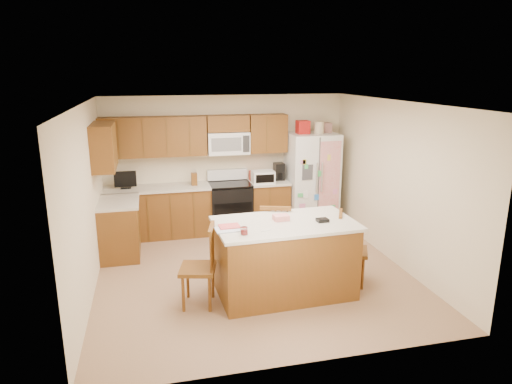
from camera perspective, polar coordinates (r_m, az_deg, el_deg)
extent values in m
plane|color=#8D6749|center=(6.92, -0.33, -10.06)|extent=(4.50, 4.50, 0.00)
cube|color=beige|center=(8.65, -3.70, 3.72)|extent=(4.50, 0.10, 2.50)
cube|color=beige|center=(4.44, 6.21, -7.29)|extent=(4.50, 0.10, 2.50)
cube|color=beige|center=(6.40, -20.40, -1.20)|extent=(0.10, 4.50, 2.50)
cube|color=beige|center=(7.32, 17.09, 1.03)|extent=(0.10, 4.50, 2.50)
cube|color=white|center=(6.29, -0.37, 11.06)|extent=(4.50, 4.50, 0.04)
cube|color=brown|center=(8.44, -12.10, -2.54)|extent=(1.87, 0.60, 0.88)
cube|color=brown|center=(8.71, 1.53, -1.66)|extent=(0.72, 0.60, 0.88)
cube|color=brown|center=(7.72, -16.66, -4.49)|extent=(0.60, 0.95, 0.88)
cube|color=silver|center=(8.31, -12.27, 0.47)|extent=(1.87, 0.64, 0.04)
cube|color=silver|center=(8.58, 1.57, 1.26)|extent=(0.72, 0.64, 0.04)
cube|color=silver|center=(7.59, -16.84, -1.21)|extent=(0.64, 0.95, 0.04)
cube|color=brown|center=(8.28, -12.70, 6.75)|extent=(1.85, 0.33, 0.70)
cube|color=brown|center=(8.55, 1.43, 7.36)|extent=(0.70, 0.33, 0.70)
cube|color=brown|center=(8.37, -3.59, 8.59)|extent=(0.76, 0.33, 0.29)
cube|color=brown|center=(7.41, -18.48, 5.43)|extent=(0.33, 0.95, 0.70)
cube|color=#5B3A14|center=(8.13, -16.76, 6.34)|extent=(0.02, 0.01, 0.66)
cube|color=#5B3A14|center=(8.16, -16.15, -3.40)|extent=(0.02, 0.01, 0.84)
cube|color=#5B3A14|center=(8.11, -13.92, 6.52)|extent=(0.02, 0.01, 0.66)
cube|color=#5B3A14|center=(8.15, -13.34, -3.24)|extent=(0.02, 0.01, 0.84)
cube|color=#5B3A14|center=(8.12, -11.09, 6.68)|extent=(0.02, 0.01, 0.66)
cube|color=#5B3A14|center=(8.15, -10.53, -3.08)|extent=(0.02, 0.01, 0.84)
cube|color=#5B3A14|center=(8.14, -8.26, 6.83)|extent=(0.01, 0.01, 0.66)
cube|color=#5B3A14|center=(8.18, -7.73, -2.90)|extent=(0.01, 0.01, 0.84)
cube|color=#5B3A14|center=(8.38, 1.39, 7.20)|extent=(0.01, 0.01, 0.66)
cube|color=#5B3A14|center=(8.42, 1.80, -2.26)|extent=(0.01, 0.01, 0.84)
cube|color=white|center=(8.39, -3.52, 6.16)|extent=(0.76, 0.38, 0.40)
cube|color=slate|center=(8.19, -3.70, 5.94)|extent=(0.54, 0.01, 0.24)
cube|color=#262626|center=(8.26, -1.23, 6.04)|extent=(0.12, 0.01, 0.30)
cube|color=brown|center=(8.32, -7.74, 1.62)|extent=(0.10, 0.14, 0.22)
cube|color=black|center=(8.34, -15.95, 0.50)|extent=(0.18, 0.12, 0.02)
cube|color=black|center=(8.30, -16.03, 1.57)|extent=(0.38, 0.03, 0.28)
cube|color=red|center=(8.60, 0.39, 2.06)|extent=(0.35, 0.22, 0.18)
cube|color=white|center=(8.38, 0.90, 1.89)|extent=(0.40, 0.28, 0.23)
cube|color=black|center=(8.25, 1.13, 1.68)|extent=(0.34, 0.01, 0.15)
cube|color=black|center=(8.65, 2.89, 2.59)|extent=(0.18, 0.22, 0.32)
cylinder|color=black|center=(8.60, 3.01, 2.04)|extent=(0.12, 0.12, 0.12)
cube|color=black|center=(8.54, -3.24, -2.02)|extent=(0.76, 0.64, 0.88)
cube|color=black|center=(8.24, -2.84, -2.80)|extent=(0.68, 0.01, 0.42)
cube|color=black|center=(8.41, -3.29, 1.01)|extent=(0.76, 0.64, 0.03)
cube|color=white|center=(8.63, -3.61, 2.21)|extent=(0.76, 0.10, 0.20)
cube|color=white|center=(8.76, 6.94, 1.45)|extent=(0.90, 0.75, 1.80)
cube|color=#4C4C4C|center=(8.42, 7.82, 0.86)|extent=(0.02, 0.01, 1.75)
cube|color=silver|center=(8.34, 7.59, 1.80)|extent=(0.02, 0.03, 0.55)
cube|color=silver|center=(8.38, 8.23, 1.84)|extent=(0.02, 0.03, 0.55)
cube|color=#3F3F44|center=(8.29, 6.46, 2.46)|extent=(0.20, 0.01, 0.28)
cube|color=#D84C59|center=(8.45, 9.13, 1.92)|extent=(0.42, 0.01, 1.30)
cube|color=#A61512|center=(8.52, 5.87, 8.07)|extent=(0.22, 0.22, 0.24)
cylinder|color=beige|center=(8.58, 7.90, 7.99)|extent=(0.18, 0.18, 0.22)
cube|color=#9B6964|center=(8.76, 8.69, 7.97)|extent=(0.18, 0.20, 0.18)
cube|color=brown|center=(6.17, 3.59, -8.40)|extent=(1.80, 1.06, 0.97)
cube|color=silver|center=(5.99, 3.67, -3.97)|extent=(1.88, 1.15, 0.04)
cylinder|color=#A61512|center=(5.53, -1.49, -5.02)|extent=(0.08, 0.08, 0.06)
cylinder|color=white|center=(5.52, -1.49, -4.87)|extent=(0.09, 0.09, 0.09)
cube|color=#D26F70|center=(6.05, 3.14, -3.20)|extent=(0.21, 0.16, 0.07)
cube|color=black|center=(6.05, 8.31, -3.50)|extent=(0.16, 0.13, 0.04)
cube|color=white|center=(5.69, -3.60, -4.70)|extent=(0.31, 0.25, 0.02)
cube|color=#D84C4C|center=(5.77, -3.35, -4.28)|extent=(0.27, 0.21, 0.01)
cylinder|color=white|center=(5.65, 1.27, -4.85)|extent=(0.14, 0.06, 0.01)
cube|color=brown|center=(5.90, -7.30, -9.51)|extent=(0.53, 0.55, 0.05)
cylinder|color=brown|center=(6.20, -8.53, -10.92)|extent=(0.04, 0.04, 0.47)
cylinder|color=brown|center=(5.87, -9.08, -12.49)|extent=(0.04, 0.04, 0.47)
cylinder|color=brown|center=(6.16, -5.45, -11.00)|extent=(0.04, 0.04, 0.47)
cylinder|color=brown|center=(5.83, -5.81, -12.59)|extent=(0.04, 0.04, 0.47)
cylinder|color=brown|center=(5.92, -5.38, -6.37)|extent=(0.02, 0.02, 0.53)
cylinder|color=brown|center=(5.85, -5.46, -6.67)|extent=(0.02, 0.02, 0.53)
cylinder|color=brown|center=(5.77, -5.54, -6.97)|extent=(0.02, 0.02, 0.53)
cylinder|color=brown|center=(5.69, -5.63, -7.27)|extent=(0.02, 0.02, 0.53)
cylinder|color=brown|center=(5.62, -5.71, -7.59)|extent=(0.02, 0.02, 0.53)
cube|color=brown|center=(5.68, -5.61, -4.50)|extent=(0.15, 0.44, 0.05)
cube|color=brown|center=(6.78, 2.47, -6.06)|extent=(0.58, 0.56, 0.05)
cylinder|color=brown|center=(7.03, 4.03, -7.58)|extent=(0.04, 0.04, 0.48)
cylinder|color=brown|center=(7.04, 0.95, -7.51)|extent=(0.04, 0.04, 0.48)
cylinder|color=brown|center=(6.72, 4.02, -8.65)|extent=(0.04, 0.04, 0.48)
cylinder|color=brown|center=(6.73, 0.78, -8.58)|extent=(0.04, 0.04, 0.48)
cylinder|color=brown|center=(6.50, 3.91, -4.31)|extent=(0.02, 0.02, 0.53)
cylinder|color=brown|center=(6.50, 3.17, -4.30)|extent=(0.02, 0.02, 0.53)
cylinder|color=brown|center=(6.51, 2.44, -4.28)|extent=(0.02, 0.02, 0.53)
cylinder|color=brown|center=(6.51, 1.71, -4.27)|extent=(0.02, 0.02, 0.53)
cylinder|color=brown|center=(6.51, 0.98, -4.25)|extent=(0.02, 0.02, 0.53)
cube|color=brown|center=(6.42, 2.47, -2.05)|extent=(0.43, 0.18, 0.06)
cube|color=brown|center=(6.58, 11.89, -7.25)|extent=(0.57, 0.58, 0.05)
cylinder|color=brown|center=(6.51, 13.19, -9.93)|extent=(0.04, 0.04, 0.46)
cylinder|color=brown|center=(6.84, 13.12, -8.68)|extent=(0.04, 0.04, 0.46)
cylinder|color=brown|center=(6.51, 10.35, -9.80)|extent=(0.04, 0.04, 0.46)
cylinder|color=brown|center=(6.84, 10.43, -8.55)|extent=(0.04, 0.04, 0.46)
cylinder|color=brown|center=(6.33, 10.39, -5.39)|extent=(0.02, 0.02, 0.51)
cylinder|color=brown|center=(6.40, 10.40, -5.15)|extent=(0.02, 0.02, 0.51)
cylinder|color=brown|center=(6.48, 10.42, -4.91)|extent=(0.02, 0.02, 0.51)
cylinder|color=brown|center=(6.55, 10.43, -4.68)|extent=(0.02, 0.02, 0.51)
cylinder|color=brown|center=(6.63, 10.45, -4.45)|extent=(0.02, 0.02, 0.51)
cube|color=brown|center=(6.40, 10.52, -2.77)|extent=(0.22, 0.40, 0.05)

